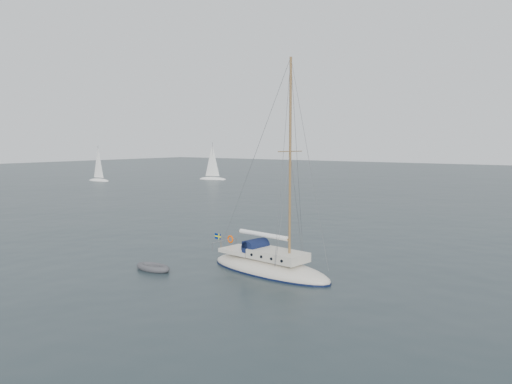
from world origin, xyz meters
The scene contains 5 objects.
ground centered at (0.00, 0.00, 0.00)m, with size 300.00×300.00×0.00m, color black.
sailboat centered at (0.42, 0.52, 0.95)m, with size 8.80×2.64×12.53m.
dinghy centered at (-5.43, -2.99, 0.16)m, with size 2.49×1.12×0.36m.
distant_yacht_a centered at (-62.54, 36.73, 3.07)m, with size 5.43×2.89×7.19m.
distant_yacht_c centered at (-47.30, 51.90, 3.29)m, with size 5.81×3.10×7.70m.
Camera 1 is at (15.98, -22.82, 7.51)m, focal length 35.00 mm.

